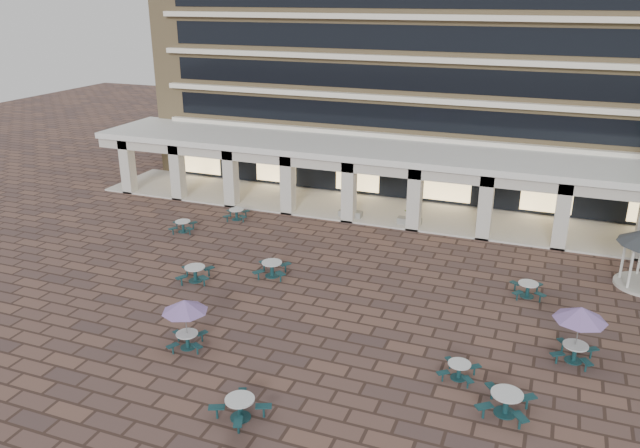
{
  "coord_description": "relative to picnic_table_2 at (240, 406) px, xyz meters",
  "views": [
    {
      "loc": [
        9.74,
        -23.34,
        13.78
      ],
      "look_at": [
        -0.44,
        3.0,
        3.26
      ],
      "focal_mm": 35.0,
      "sensor_mm": 36.0,
      "label": 1
    }
  ],
  "objects": [
    {
      "name": "picnic_table_2",
      "position": [
        0.0,
        0.0,
        0.0
      ],
      "size": [
        2.11,
        2.11,
        0.78
      ],
      "rotation": [
        0.0,
        0.0,
        -0.38
      ],
      "color": "#164044",
      "rests_on": "ground"
    },
    {
      "name": "planter_left",
      "position": [
        -2.9,
        20.61,
        0.08
      ],
      "size": [
        1.5,
        0.83,
        1.3
      ],
      "color": "gray",
      "rests_on": "ground"
    },
    {
      "name": "picnic_table_7",
      "position": [
        6.62,
        5.08,
        -0.07
      ],
      "size": [
        1.58,
        1.58,
        0.66
      ],
      "rotation": [
        0.0,
        0.0,
        -0.11
      ],
      "color": "#164044",
      "rests_on": "ground"
    },
    {
      "name": "picnic_table_12",
      "position": [
        -9.68,
        17.71,
        -0.05
      ],
      "size": [
        1.85,
        1.85,
        0.7
      ],
      "rotation": [
        0.0,
        0.0,
        0.31
      ],
      "color": "#164044",
      "rests_on": "ground"
    },
    {
      "name": "picnic_table_11",
      "position": [
        10.7,
        7.92,
        1.56
      ],
      "size": [
        2.07,
        2.07,
        2.39
      ],
      "rotation": [
        0.0,
        0.0,
        -0.18
      ],
      "color": "#164044",
      "rests_on": "ground"
    },
    {
      "name": "picnic_table_5",
      "position": [
        -3.88,
        10.77,
        0.01
      ],
      "size": [
        2.01,
        2.01,
        0.79
      ],
      "rotation": [
        0.0,
        0.0,
        0.21
      ],
      "color": "#164044",
      "rests_on": "ground"
    },
    {
      "name": "picnic_table_13",
      "position": [
        8.58,
        13.13,
        -0.04
      ],
      "size": [
        1.79,
        1.79,
        0.71
      ],
      "rotation": [
        0.0,
        0.0,
        0.18
      ],
      "color": "#164044",
      "rests_on": "ground"
    },
    {
      "name": "picnic_table_9",
      "position": [
        -7.27,
        8.86,
        0.0
      ],
      "size": [
        2.08,
        2.08,
        0.78
      ],
      "rotation": [
        0.0,
        0.0,
        0.33
      ],
      "color": "#164044",
      "rests_on": "ground"
    },
    {
      "name": "ground",
      "position": [
        -0.76,
        7.71,
        -0.46
      ],
      "size": [
        120.0,
        120.0,
        0.0
      ],
      "primitive_type": "plane",
      "color": "brown",
      "rests_on": "ground"
    },
    {
      "name": "retail_arcade",
      "position": [
        -0.76,
        22.51,
        2.54
      ],
      "size": [
        42.0,
        6.6,
        4.4
      ],
      "color": "white",
      "rests_on": "ground"
    },
    {
      "name": "picnic_table_3",
      "position": [
        8.49,
        3.53,
        0.04
      ],
      "size": [
        2.03,
        2.03,
        0.84
      ],
      "rotation": [
        0.0,
        0.0,
        -0.12
      ],
      "color": "#164044",
      "rests_on": "ground"
    },
    {
      "name": "picnic_table_6",
      "position": [
        -4.16,
        3.24,
        1.39
      ],
      "size": [
        1.89,
        1.89,
        2.18
      ],
      "rotation": [
        0.0,
        0.0,
        0.35
      ],
      "color": "#164044",
      "rests_on": "ground"
    },
    {
      "name": "apartment_building",
      "position": [
        -0.76,
        33.18,
        12.14
      ],
      "size": [
        40.0,
        15.5,
        25.2
      ],
      "color": "tan",
      "rests_on": "ground"
    },
    {
      "name": "planter_right",
      "position": [
        0.99,
        20.61,
        0.02
      ],
      "size": [
        1.5,
        0.62,
        1.23
      ],
      "color": "gray",
      "rests_on": "ground"
    },
    {
      "name": "picnic_table_8",
      "position": [
        -11.68,
        14.59,
        -0.05
      ],
      "size": [
        1.87,
        1.87,
        0.7
      ],
      "rotation": [
        0.0,
        0.0,
        0.35
      ],
      "color": "#164044",
      "rests_on": "ground"
    }
  ]
}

